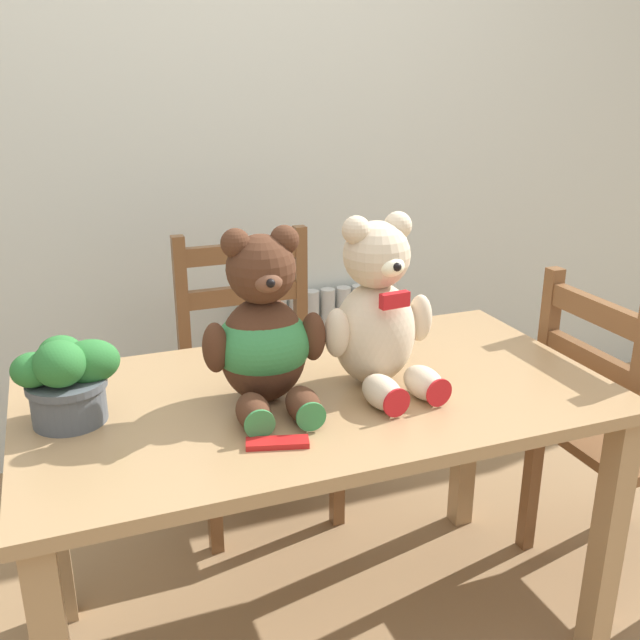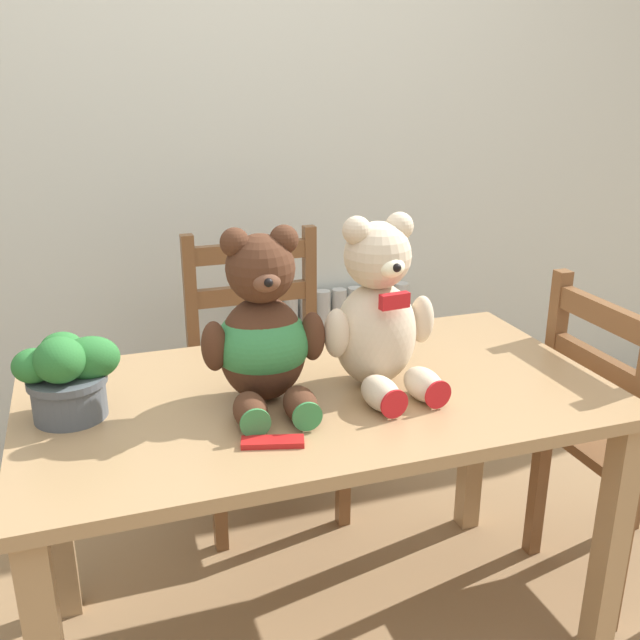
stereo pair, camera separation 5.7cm
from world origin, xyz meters
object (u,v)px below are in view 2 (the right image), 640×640
at_px(teddy_bear_left, 263,334).
at_px(wooden_chair_behind, 263,378).
at_px(potted_plant, 67,375).
at_px(teddy_bear_right, 379,315).
at_px(chocolate_bar, 273,442).
at_px(wooden_chair_side, 627,441).

bearing_deg(teddy_bear_left, wooden_chair_behind, -100.54).
relative_size(teddy_bear_left, potted_plant, 1.82).
bearing_deg(teddy_bear_right, potted_plant, -10.70).
relative_size(wooden_chair_behind, teddy_bear_right, 2.30).
xyz_separation_m(teddy_bear_left, teddy_bear_right, (0.27, -0.00, 0.02)).
relative_size(teddy_bear_right, potted_plant, 1.86).
bearing_deg(teddy_bear_right, chocolate_bar, 26.59).
bearing_deg(wooden_chair_side, chocolate_bar, -81.15).
bearing_deg(teddy_bear_left, wooden_chair_side, -179.16).
relative_size(wooden_chair_side, teddy_bear_right, 2.25).
bearing_deg(teddy_bear_right, wooden_chair_side, 171.42).
bearing_deg(teddy_bear_left, potted_plant, -4.11).
bearing_deg(wooden_chair_behind, teddy_bear_right, 98.87).
bearing_deg(potted_plant, wooden_chair_side, -3.59).
bearing_deg(potted_plant, teddy_bear_left, -7.10).
xyz_separation_m(wooden_chair_behind, wooden_chair_side, (0.86, -0.73, -0.01)).
bearing_deg(chocolate_bar, wooden_chair_side, 8.85).
height_order(teddy_bear_right, chocolate_bar, teddy_bear_right).
xyz_separation_m(wooden_chair_behind, teddy_bear_left, (-0.17, -0.69, 0.42)).
xyz_separation_m(teddy_bear_left, potted_plant, (-0.41, 0.05, -0.06)).
relative_size(wooden_chair_behind, teddy_bear_left, 2.36).
bearing_deg(potted_plant, chocolate_bar, -34.06).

